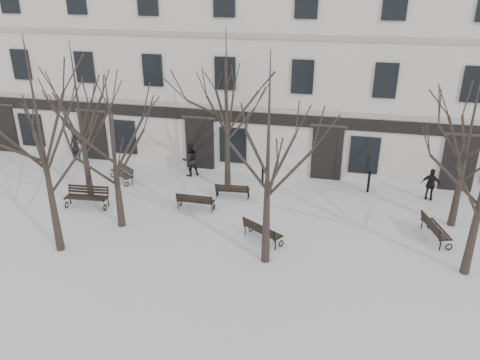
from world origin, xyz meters
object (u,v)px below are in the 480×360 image
(tree_0, at_px, (39,125))
(bench_5, at_px, (435,228))
(bench_0, at_px, (87,196))
(bench_3, at_px, (123,173))
(tree_1, at_px, (112,136))
(tree_2, at_px, (268,139))
(bench_4, at_px, (232,190))
(bench_1, at_px, (195,201))
(bench_2, at_px, (262,231))

(tree_0, height_order, bench_5, tree_0)
(bench_0, bearing_deg, bench_3, 80.20)
(tree_0, height_order, tree_1, tree_0)
(tree_2, distance_m, bench_4, 7.19)
(tree_1, bearing_deg, tree_0, -123.15)
(bench_1, bearing_deg, bench_4, -131.55)
(tree_2, height_order, bench_3, tree_2)
(tree_2, distance_m, bench_0, 10.34)
(tree_2, bearing_deg, bench_3, 146.01)
(tree_0, bearing_deg, bench_5, 15.74)
(bench_1, bearing_deg, bench_2, 149.64)
(bench_1, bearing_deg, bench_3, -26.47)
(bench_0, distance_m, bench_5, 15.50)
(tree_0, bearing_deg, bench_3, 94.71)
(bench_1, height_order, bench_2, bench_2)
(bench_4, bearing_deg, bench_3, -12.43)
(tree_0, distance_m, tree_2, 8.20)
(bench_1, bearing_deg, tree_1, 38.27)
(tree_0, distance_m, tree_1, 2.98)
(tree_0, xyz_separation_m, tree_1, (1.53, 2.34, -1.05))
(tree_1, height_order, bench_1, tree_1)
(tree_2, height_order, bench_1, tree_2)
(tree_1, xyz_separation_m, bench_4, (4.10, 3.69, -3.68))
(tree_1, xyz_separation_m, bench_2, (6.21, 0.07, -3.64))
(tree_1, relative_size, bench_2, 3.62)
(bench_5, bearing_deg, bench_1, 71.94)
(bench_3, bearing_deg, tree_2, 3.75)
(bench_3, relative_size, bench_5, 0.87)
(tree_1, relative_size, bench_4, 3.92)
(bench_1, distance_m, bench_3, 5.36)
(tree_0, bearing_deg, bench_2, 17.25)
(bench_0, relative_size, bench_1, 1.17)
(bench_2, xyz_separation_m, bench_3, (-8.30, 4.46, -0.03))
(bench_0, distance_m, bench_1, 5.14)
(bench_4, bearing_deg, tree_2, 111.85)
(bench_5, bearing_deg, tree_1, 81.56)
(tree_2, bearing_deg, bench_0, 163.43)
(tree_1, distance_m, bench_2, 7.20)
(bench_1, xyz_separation_m, bench_2, (3.50, -2.06, 0.01))
(tree_0, distance_m, bench_1, 7.74)
(tree_1, height_order, bench_2, tree_1)
(tree_2, bearing_deg, bench_5, 25.69)
(tree_2, relative_size, bench_2, 4.33)
(bench_1, relative_size, bench_2, 0.96)
(tree_2, bearing_deg, bench_2, 105.87)
(bench_1, height_order, bench_4, bench_1)
(tree_0, distance_m, bench_5, 15.92)
(bench_4, relative_size, bench_5, 0.87)
(bench_0, bearing_deg, tree_0, -81.96)
(bench_3, relative_size, bench_4, 1.00)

